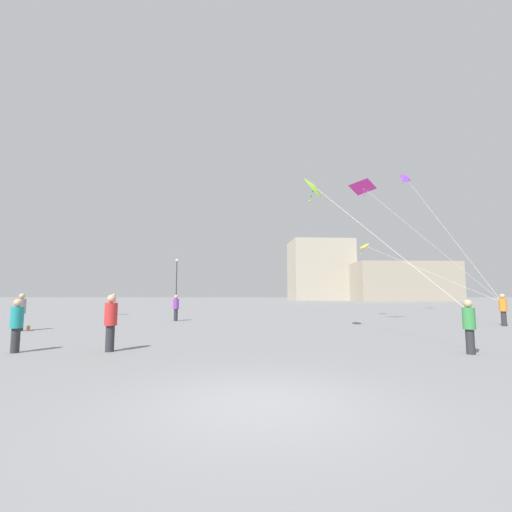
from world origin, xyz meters
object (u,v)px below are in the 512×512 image
object	(u,v)px
person_in_teal	(15,323)
kite_violet_diamond	(405,179)
building_left_hall	(319,270)
person_in_purple	(175,307)
person_in_orange	(502,308)
kite_magenta_delta	(363,189)
person_in_white	(112,303)
building_centre_hall	(399,282)
person_in_grey	(20,310)
handbag_beside_flyer	(27,328)
person_in_green	(468,324)
kite_amber_diamond	(365,247)
kite_lime_diamond	(314,187)
lamppost_east	(176,276)
person_in_red	(110,320)

from	to	relation	value
person_in_teal	kite_violet_diamond	bearing A→B (deg)	134.06
building_left_hall	person_in_purple	bearing A→B (deg)	-107.67
person_in_orange	person_in_teal	xyz separation A→B (m)	(-21.38, -8.92, -0.08)
kite_violet_diamond	kite_magenta_delta	bearing A→B (deg)	-123.11
person_in_orange	person_in_white	size ratio (longest dim) A/B	1.00
person_in_teal	building_centre_hall	world-z (taller)	building_centre_hall
building_centre_hall	building_left_hall	bearing A→B (deg)	156.05
person_in_grey	kite_violet_diamond	distance (m)	33.74
kite_violet_diamond	handbag_beside_flyer	size ratio (longest dim) A/B	46.89
kite_magenta_delta	person_in_teal	bearing A→B (deg)	-143.35
person_in_purple	person_in_green	bearing A→B (deg)	-14.08
person_in_white	person_in_green	bearing A→B (deg)	-116.31
kite_amber_diamond	kite_violet_diamond	distance (m)	12.02
person_in_teal	kite_magenta_delta	distance (m)	19.37
person_in_white	kite_lime_diamond	distance (m)	20.82
kite_amber_diamond	lamppost_east	distance (m)	24.34
kite_lime_diamond	lamppost_east	world-z (taller)	kite_lime_diamond
person_in_white	handbag_beside_flyer	world-z (taller)	person_in_white
building_centre_hall	handbag_beside_flyer	size ratio (longest dim) A/B	75.24
person_in_grey	kite_violet_diamond	xyz separation A→B (m)	(26.57, 16.83, 12.23)
person_in_white	lamppost_east	xyz separation A→B (m)	(2.28, 13.35, 2.96)
person_in_green	handbag_beside_flyer	distance (m)	18.93
kite_violet_diamond	building_centre_hall	bearing A→B (deg)	68.84
person_in_green	person_in_grey	bearing A→B (deg)	-130.95
person_in_grey	kite_amber_diamond	size ratio (longest dim) A/B	0.22
person_in_teal	handbag_beside_flyer	xyz separation A→B (m)	(-3.72, 6.47, -0.79)
kite_magenta_delta	person_in_white	bearing A→B (deg)	156.32
lamppost_east	handbag_beside_flyer	bearing A→B (deg)	-93.16
person_in_grey	person_in_white	distance (m)	12.59
person_in_teal	person_in_white	distance (m)	19.48
person_in_green	person_in_purple	xyz separation A→B (m)	(-11.83, 12.88, 0.04)
person_in_grey	person_in_red	distance (m)	9.25
person_in_green	handbag_beside_flyer	world-z (taller)	person_in_green
kite_amber_diamond	building_left_hall	world-z (taller)	building_left_hall
person_in_purple	building_left_hall	distance (m)	74.18
person_in_purple	person_in_red	xyz separation A→B (m)	(0.71, -12.39, 0.04)
person_in_grey	person_in_teal	world-z (taller)	person_in_grey
person_in_orange	kite_amber_diamond	bearing A→B (deg)	-13.06
person_in_white	handbag_beside_flyer	size ratio (longest dim) A/B	5.61
kite_violet_diamond	lamppost_east	world-z (taller)	kite_violet_diamond
person_in_purple	kite_violet_diamond	distance (m)	26.03
person_in_grey	person_in_white	world-z (taller)	person_in_grey
person_in_purple	kite_lime_diamond	world-z (taller)	kite_lime_diamond
person_in_purple	person_in_teal	xyz separation A→B (m)	(-2.13, -12.61, -0.04)
person_in_white	kite_magenta_delta	bearing A→B (deg)	-93.96
kite_violet_diamond	kite_lime_diamond	xyz separation A→B (m)	(-12.15, -17.46, -6.22)
kite_amber_diamond	building_left_hall	size ratio (longest dim) A/B	0.50
kite_amber_diamond	kite_lime_diamond	world-z (taller)	kite_lime_diamond
kite_amber_diamond	kite_magenta_delta	world-z (taller)	kite_magenta_delta
person_in_grey	kite_amber_diamond	xyz separation A→B (m)	(20.25, 10.15, 4.49)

